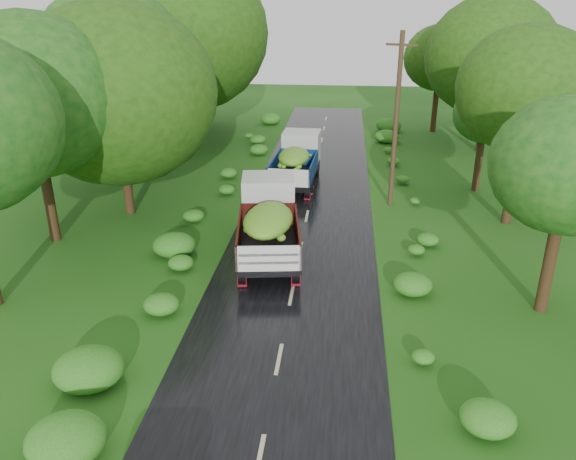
# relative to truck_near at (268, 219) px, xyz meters

# --- Properties ---
(ground) EXTENTS (120.00, 120.00, 0.00)m
(ground) POSITION_rel_truck_near_xyz_m (1.32, -11.53, -1.59)
(ground) COLOR #17430E
(ground) RESTS_ON ground
(road) EXTENTS (6.50, 80.00, 0.02)m
(road) POSITION_rel_truck_near_xyz_m (1.32, -6.53, -1.58)
(road) COLOR black
(road) RESTS_ON ground
(road_lines) EXTENTS (0.12, 69.60, 0.00)m
(road_lines) POSITION_rel_truck_near_xyz_m (1.32, -5.53, -1.57)
(road_lines) COLOR #BFB78C
(road_lines) RESTS_ON road
(truck_near) EXTENTS (3.24, 6.95, 2.81)m
(truck_near) POSITION_rel_truck_near_xyz_m (0.00, 0.00, 0.00)
(truck_near) COLOR black
(truck_near) RESTS_ON ground
(truck_far) EXTENTS (2.56, 6.44, 2.66)m
(truck_far) POSITION_rel_truck_near_xyz_m (0.37, 9.70, -0.08)
(truck_far) COLOR black
(truck_far) RESTS_ON ground
(utility_pole) EXTENTS (1.48, 0.59, 8.72)m
(utility_pole) POSITION_rel_truck_near_xyz_m (5.57, 6.65, 2.90)
(utility_pole) COLOR #382616
(utility_pole) RESTS_ON ground
(trees_left) EXTENTS (6.50, 33.31, 10.05)m
(trees_left) POSITION_rel_truck_near_xyz_m (-8.76, 11.09, 5.11)
(trees_left) COLOR black
(trees_left) RESTS_ON ground
(trees_right) EXTENTS (6.18, 31.22, 8.35)m
(trees_right) POSITION_rel_truck_near_xyz_m (11.23, 12.30, 4.27)
(trees_right) COLOR black
(trees_right) RESTS_ON ground
(shrubs) EXTENTS (11.90, 44.00, 0.70)m
(shrubs) POSITION_rel_truck_near_xyz_m (1.32, 2.47, -1.24)
(shrubs) COLOR #2B6B19
(shrubs) RESTS_ON ground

